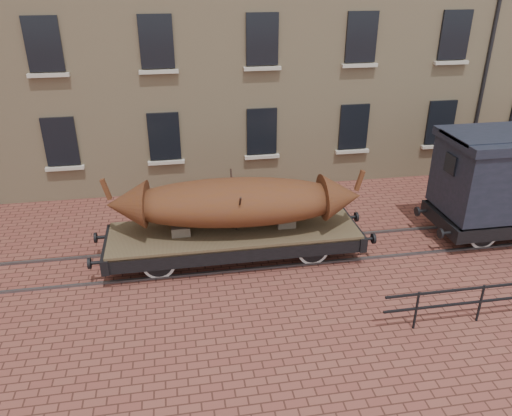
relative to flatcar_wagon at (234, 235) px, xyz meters
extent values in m
plane|color=brown|center=(0.69, 0.00, -0.74)|extent=(90.00, 90.00, 0.00)
cube|color=black|center=(-5.31, 4.96, 1.46)|extent=(1.10, 0.12, 1.70)
cube|color=beige|center=(-5.31, 4.90, 0.51)|extent=(1.30, 0.18, 0.12)
cube|color=black|center=(-1.81, 4.96, 1.46)|extent=(1.10, 0.12, 1.70)
cube|color=beige|center=(-1.81, 4.90, 0.51)|extent=(1.30, 0.18, 0.12)
cube|color=black|center=(1.69, 4.96, 1.46)|extent=(1.10, 0.12, 1.70)
cube|color=beige|center=(1.69, 4.90, 0.51)|extent=(1.30, 0.18, 0.12)
cube|color=black|center=(5.19, 4.96, 1.46)|extent=(1.10, 0.12, 1.70)
cube|color=beige|center=(5.19, 4.90, 0.51)|extent=(1.30, 0.18, 0.12)
cube|color=black|center=(8.69, 4.96, 1.46)|extent=(1.10, 0.12, 1.70)
cube|color=beige|center=(8.69, 4.90, 0.51)|extent=(1.30, 0.18, 0.12)
cube|color=black|center=(-5.31, 4.96, 4.66)|extent=(1.10, 0.12, 1.70)
cube|color=beige|center=(-5.31, 4.90, 3.71)|extent=(1.30, 0.18, 0.12)
cube|color=black|center=(-1.81, 4.96, 4.66)|extent=(1.10, 0.12, 1.70)
cube|color=beige|center=(-1.81, 4.90, 3.71)|extent=(1.30, 0.18, 0.12)
cube|color=black|center=(1.69, 4.96, 4.66)|extent=(1.10, 0.12, 1.70)
cube|color=beige|center=(1.69, 4.90, 3.71)|extent=(1.30, 0.18, 0.12)
cube|color=black|center=(5.19, 4.96, 4.66)|extent=(1.10, 0.12, 1.70)
cube|color=beige|center=(5.19, 4.90, 3.71)|extent=(1.30, 0.18, 0.12)
cube|color=black|center=(8.69, 4.96, 4.66)|extent=(1.10, 0.12, 1.70)
cube|color=beige|center=(8.69, 4.90, 3.71)|extent=(1.30, 0.18, 0.12)
cube|color=#59595E|center=(0.69, -0.72, -0.71)|extent=(30.00, 0.08, 0.06)
cube|color=#59595E|center=(0.69, 0.72, -0.71)|extent=(30.00, 0.08, 0.06)
cylinder|color=black|center=(3.69, -3.80, -0.24)|extent=(0.06, 0.06, 1.00)
cylinder|color=black|center=(5.29, -3.80, -0.24)|extent=(0.06, 0.06, 1.00)
cube|color=brown|center=(0.00, 0.00, 0.13)|extent=(6.93, 2.03, 0.11)
cube|color=black|center=(0.00, -0.94, -0.09)|extent=(6.93, 0.15, 0.42)
cube|color=black|center=(0.00, 0.94, -0.09)|extent=(6.93, 0.15, 0.42)
cube|color=black|center=(-3.47, 0.00, -0.09)|extent=(0.20, 2.13, 0.42)
cylinder|color=black|center=(-3.72, -0.69, -0.09)|extent=(0.32, 0.09, 0.09)
cylinder|color=black|center=(-3.88, -0.69, -0.09)|extent=(0.07, 0.30, 0.30)
cylinder|color=black|center=(-3.72, 0.69, -0.09)|extent=(0.32, 0.09, 0.09)
cylinder|color=black|center=(-3.88, 0.69, -0.09)|extent=(0.07, 0.30, 0.30)
cube|color=black|center=(3.47, 0.00, -0.09)|extent=(0.20, 2.13, 0.42)
cylinder|color=black|center=(3.72, -0.69, -0.09)|extent=(0.32, 0.09, 0.09)
cylinder|color=black|center=(3.88, -0.69, -0.09)|extent=(0.07, 0.30, 0.30)
cylinder|color=black|center=(3.72, 0.69, -0.09)|extent=(0.32, 0.09, 0.09)
cylinder|color=black|center=(3.88, 0.69, -0.09)|extent=(0.07, 0.30, 0.30)
cylinder|color=black|center=(-2.13, 0.00, -0.29)|extent=(0.09, 1.76, 0.09)
cylinder|color=silver|center=(-2.13, -0.72, -0.29)|extent=(0.89, 0.06, 0.89)
cylinder|color=black|center=(-2.13, -0.72, -0.29)|extent=(0.73, 0.09, 0.73)
cube|color=black|center=(-2.13, -0.83, -0.07)|extent=(0.83, 0.07, 0.09)
cylinder|color=silver|center=(-2.13, 0.72, -0.29)|extent=(0.89, 0.06, 0.89)
cylinder|color=black|center=(-2.13, 0.72, -0.29)|extent=(0.73, 0.09, 0.73)
cube|color=black|center=(-2.13, 0.83, -0.07)|extent=(0.83, 0.07, 0.09)
cylinder|color=black|center=(2.13, 0.00, -0.29)|extent=(0.09, 1.76, 0.09)
cylinder|color=silver|center=(2.13, -0.72, -0.29)|extent=(0.89, 0.06, 0.89)
cylinder|color=black|center=(2.13, -0.72, -0.29)|extent=(0.73, 0.09, 0.73)
cube|color=black|center=(2.13, -0.83, -0.07)|extent=(0.83, 0.07, 0.09)
cylinder|color=silver|center=(2.13, 0.72, -0.29)|extent=(0.89, 0.06, 0.89)
cylinder|color=black|center=(2.13, 0.72, -0.29)|extent=(0.73, 0.09, 0.73)
cube|color=black|center=(2.13, 0.83, -0.07)|extent=(0.83, 0.07, 0.09)
cube|color=black|center=(0.00, 0.00, -0.23)|extent=(3.70, 0.06, 0.06)
cube|color=#6B5E53|center=(-1.48, 0.00, 0.32)|extent=(0.51, 0.46, 0.26)
cube|color=#6B5E53|center=(1.48, 0.00, 0.32)|extent=(0.51, 0.46, 0.26)
ellipsoid|color=#532B13|center=(0.06, 0.00, 1.03)|extent=(6.34, 2.42, 1.24)
cone|color=#532B13|center=(-2.87, 0.24, 1.09)|extent=(1.16, 1.26, 1.18)
cube|color=#532B13|center=(-3.35, 0.27, 1.55)|extent=(0.26, 0.15, 0.60)
cone|color=#532B13|center=(3.00, -0.24, 1.09)|extent=(1.16, 1.26, 1.18)
cube|color=#532B13|center=(3.47, -0.27, 1.55)|extent=(0.26, 0.15, 0.60)
cylinder|color=black|center=(0.06, -0.50, 0.90)|extent=(0.05, 1.06, 1.47)
cylinder|color=black|center=(0.06, 0.50, 0.90)|extent=(0.05, 1.06, 1.47)
cube|color=black|center=(9.08, 1.01, -0.09)|extent=(5.52, 0.15, 0.41)
cube|color=black|center=(6.32, 0.00, -0.09)|extent=(0.20, 2.21, 0.41)
cylinder|color=black|center=(5.90, -0.74, -0.09)|extent=(0.07, 0.29, 0.29)
cylinder|color=black|center=(5.90, 0.74, -0.09)|extent=(0.07, 0.29, 0.29)
cylinder|color=black|center=(7.33, 0.00, -0.30)|extent=(0.09, 1.75, 0.09)
cylinder|color=silver|center=(7.33, -0.72, -0.30)|extent=(0.88, 0.06, 0.88)
cylinder|color=black|center=(7.33, -0.72, -0.30)|extent=(0.72, 0.09, 0.72)
cylinder|color=silver|center=(7.33, 0.72, -0.30)|extent=(0.88, 0.06, 0.88)
cylinder|color=black|center=(7.33, 0.72, -0.30)|extent=(0.72, 0.09, 0.72)
cube|color=black|center=(6.30, 0.00, 1.75)|extent=(0.07, 0.55, 0.55)
camera|label=1|loc=(-1.48, -12.29, 6.81)|focal=35.00mm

